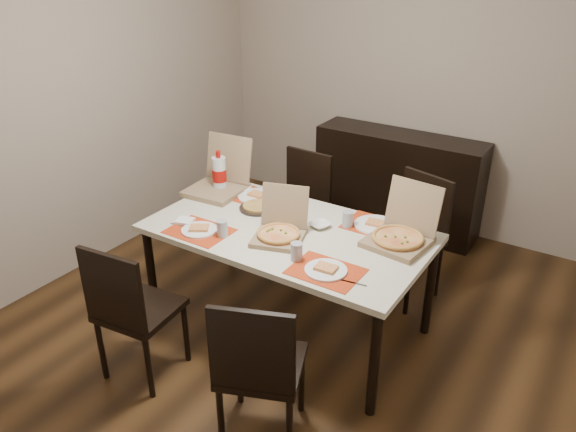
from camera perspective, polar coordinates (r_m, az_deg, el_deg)
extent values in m
cube|color=#422A14|center=(4.05, 0.55, -10.88)|extent=(3.80, 4.00, 0.02)
cube|color=gray|center=(5.17, 12.86, 12.97)|extent=(3.80, 0.02, 2.60)
cube|color=gray|center=(4.68, -19.99, 10.68)|extent=(0.02, 4.00, 2.60)
cube|color=black|center=(5.22, 11.04, 3.43)|extent=(1.50, 0.40, 0.90)
cube|color=beige|center=(3.64, 0.00, -1.70)|extent=(1.80, 1.00, 0.04)
cylinder|color=black|center=(4.01, -13.71, -5.83)|extent=(0.06, 0.06, 0.71)
cylinder|color=black|center=(3.20, 8.73, -14.63)|extent=(0.06, 0.06, 0.71)
cylinder|color=black|center=(4.56, -5.92, -0.99)|extent=(0.06, 0.06, 0.71)
cylinder|color=black|center=(3.87, 14.23, -7.12)|extent=(0.06, 0.06, 0.71)
cube|color=black|center=(3.51, -14.79, -9.18)|extent=(0.46, 0.46, 0.04)
cube|color=black|center=(3.26, -17.43, -7.24)|extent=(0.42, 0.07, 0.46)
cylinder|color=black|center=(3.65, -18.42, -12.75)|extent=(0.04, 0.04, 0.43)
cylinder|color=black|center=(3.45, -13.95, -14.74)|extent=(0.04, 0.04, 0.43)
cylinder|color=black|center=(3.85, -14.73, -9.92)|extent=(0.04, 0.04, 0.43)
cylinder|color=black|center=(3.66, -10.34, -11.59)|extent=(0.04, 0.04, 0.43)
cube|color=black|center=(3.02, -2.66, -14.95)|extent=(0.55, 0.55, 0.04)
cube|color=black|center=(2.71, -3.72, -13.56)|extent=(0.40, 0.18, 0.46)
cylinder|color=black|center=(3.09, -6.84, -19.89)|extent=(0.04, 0.04, 0.43)
cylinder|color=black|center=(3.03, 0.16, -20.95)|extent=(0.04, 0.04, 0.43)
cylinder|color=black|center=(3.34, -4.97, -15.56)|extent=(0.04, 0.04, 0.43)
cylinder|color=black|center=(3.28, 1.37, -16.40)|extent=(0.04, 0.04, 0.43)
cube|color=black|center=(4.51, 0.74, 0.19)|extent=(0.44, 0.44, 0.04)
cube|color=black|center=(4.55, 2.12, 3.87)|extent=(0.42, 0.05, 0.46)
cylinder|color=black|center=(4.67, 3.80, -2.17)|extent=(0.04, 0.04, 0.43)
cylinder|color=black|center=(4.84, 0.18, -1.00)|extent=(0.04, 0.04, 0.43)
cylinder|color=black|center=(4.40, 1.32, -4.00)|extent=(0.04, 0.04, 0.43)
cylinder|color=black|center=(4.59, -2.41, -2.69)|extent=(0.04, 0.04, 0.43)
cube|color=black|center=(4.19, 11.95, -2.59)|extent=(0.52, 0.52, 0.04)
cube|color=black|center=(4.22, 13.86, 1.21)|extent=(0.41, 0.15, 0.46)
cylinder|color=black|center=(4.35, 15.00, -5.38)|extent=(0.04, 0.04, 0.43)
cylinder|color=black|center=(4.53, 11.31, -3.65)|extent=(0.04, 0.04, 0.43)
cylinder|color=black|center=(4.10, 12.06, -7.19)|extent=(0.04, 0.04, 0.43)
cylinder|color=black|center=(4.28, 8.28, -5.26)|extent=(0.04, 0.04, 0.43)
cube|color=red|center=(3.65, -8.99, -1.52)|extent=(0.40, 0.30, 0.00)
cylinder|color=white|center=(3.65, -9.00, -1.41)|extent=(0.23, 0.23, 0.01)
cube|color=#EAD075|center=(3.64, -9.02, -1.20)|extent=(0.15, 0.14, 0.02)
cylinder|color=#96999F|center=(3.55, -6.71, -1.29)|extent=(0.07, 0.07, 0.11)
cube|color=#B2B2B7|center=(3.73, -10.56, -1.04)|extent=(0.20, 0.04, 0.00)
cube|color=white|center=(3.77, -10.45, -0.50)|extent=(0.13, 0.13, 0.02)
cube|color=red|center=(3.19, 3.87, -5.62)|extent=(0.40, 0.30, 0.00)
cylinder|color=white|center=(3.19, 3.87, -5.50)|extent=(0.24, 0.24, 0.01)
cube|color=#EAD075|center=(3.18, 3.88, -5.27)|extent=(0.13, 0.10, 0.02)
cylinder|color=#96999F|center=(3.27, 0.88, -3.63)|extent=(0.07, 0.07, 0.11)
cube|color=#B2B2B7|center=(3.11, 6.22, -6.68)|extent=(0.20, 0.04, 0.00)
cube|color=red|center=(4.09, -3.15, 1.92)|extent=(0.40, 0.30, 0.00)
cylinder|color=white|center=(4.08, -3.15, 2.02)|extent=(0.28, 0.28, 0.01)
cube|color=#EAD075|center=(4.08, -3.16, 2.21)|extent=(0.12, 0.09, 0.02)
cylinder|color=#96999F|center=(3.93, -1.50, 1.74)|extent=(0.07, 0.07, 0.11)
cube|color=#B2B2B7|center=(4.18, -5.02, 2.43)|extent=(0.20, 0.04, 0.00)
cube|color=white|center=(4.20, -4.62, 2.74)|extent=(0.13, 0.13, 0.02)
cube|color=red|center=(3.72, 8.89, -1.01)|extent=(0.40, 0.30, 0.00)
cylinder|color=white|center=(3.71, 8.90, -0.90)|extent=(0.28, 0.28, 0.01)
cube|color=#EAD075|center=(3.70, 8.92, -0.69)|extent=(0.13, 0.10, 0.02)
cylinder|color=#96999F|center=(3.66, 6.07, -0.34)|extent=(0.07, 0.07, 0.11)
cube|color=#B2B2B7|center=(3.67, 10.76, -1.51)|extent=(0.20, 0.04, 0.00)
cube|color=white|center=(3.56, -1.60, -1.81)|extent=(0.15, 0.15, 0.02)
cube|color=#81684A|center=(3.50, -0.97, -2.23)|extent=(0.38, 0.38, 0.03)
cube|color=#81684A|center=(3.56, -0.32, 1.05)|extent=(0.31, 0.16, 0.27)
cylinder|color=#EAD075|center=(3.49, -0.97, -1.88)|extent=(0.32, 0.32, 0.02)
cube|color=#81684A|center=(3.51, 11.03, -2.63)|extent=(0.39, 0.39, 0.04)
cube|color=#81684A|center=(3.57, 12.65, 0.96)|extent=(0.36, 0.12, 0.32)
cylinder|color=#EAD075|center=(3.50, 11.07, -2.25)|extent=(0.33, 0.33, 0.02)
cube|color=#81684A|center=(4.18, -7.35, 2.59)|extent=(0.41, 0.41, 0.04)
cube|color=#81684A|center=(4.26, -6.02, 5.89)|extent=(0.39, 0.11, 0.34)
cylinder|color=black|center=(3.91, -3.08, 0.82)|extent=(0.26, 0.26, 0.01)
cylinder|color=#B68E46|center=(3.90, -3.08, 1.02)|extent=(0.21, 0.21, 0.02)
imported|color=white|center=(3.66, 3.26, -0.91)|extent=(0.17, 0.17, 0.03)
cylinder|color=silver|center=(4.17, -6.99, 4.22)|extent=(0.10, 0.10, 0.26)
cylinder|color=#9E0C07|center=(4.18, -6.99, 4.16)|extent=(0.11, 0.11, 0.09)
cylinder|color=#9E0C07|center=(4.12, -7.11, 6.24)|extent=(0.03, 0.03, 0.05)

